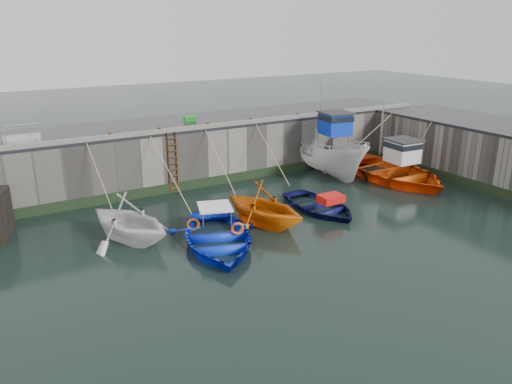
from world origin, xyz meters
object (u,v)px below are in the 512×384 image
bollard_b (160,130)px  bollard_e (298,115)px  boat_near_white (130,239)px  boat_near_blue (218,245)px  boat_near_navy (319,210)px  bollard_c (208,125)px  boat_near_blacktrim (263,224)px  bollard_d (251,120)px  fish_crate (190,119)px  boat_far_orange (393,171)px  boat_far_white (329,154)px  bollard_a (110,135)px  ladder (173,163)px

bollard_b → bollard_e: same height
bollard_e → boat_near_white: bearing=-156.9°
boat_near_blue → boat_near_navy: boat_near_blue is taller
bollard_b → bollard_c: (2.70, 0.00, 0.00)m
boat_near_blue → boat_near_blacktrim: size_ratio=1.32×
boat_near_blacktrim → bollard_d: bollard_d is taller
fish_crate → boat_near_navy: bearing=-61.1°
boat_near_navy → boat_far_orange: size_ratio=0.60×
boat_near_white → fish_crate: bearing=27.6°
bollard_b → boat_near_navy: bearing=-49.3°
bollard_c → bollard_b: bearing=180.0°
boat_near_white → boat_far_white: 13.54m
boat_near_white → bollard_a: (0.86, 5.07, 3.30)m
fish_crate → boat_near_blue: bearing=-97.4°
ladder → fish_crate: size_ratio=4.83×
bollard_a → bollard_c: 5.20m
boat_near_navy → fish_crate: (-2.82, 8.49, 3.30)m
boat_near_white → boat_near_navy: bearing=-31.0°
bollard_c → bollard_e: bearing=0.0°
bollard_d → bollard_e: 3.20m
boat_near_white → boat_near_blacktrim: boat_near_white is taller
boat_far_orange → bollard_c: boat_far_orange is taller
boat_near_blue → bollard_b: 8.12m
boat_near_white → boat_far_white: size_ratio=0.57×
bollard_e → bollard_b: bearing=180.0°
boat_near_white → boat_near_blue: size_ratio=0.77×
boat_near_blacktrim → bollard_d: 7.85m
boat_near_white → boat_far_white: boat_far_white is taller
ladder → boat_near_blue: ladder is taller
boat_near_white → bollard_d: (8.66, 5.07, 3.30)m
bollard_d → boat_near_navy: bearing=-89.0°
boat_near_blue → bollard_c: bearing=84.7°
boat_near_white → boat_near_blue: 3.68m
ladder → boat_near_blacktrim: bearing=-74.1°
bollard_a → boat_near_navy: bearing=-38.5°
fish_crate → bollard_b: 3.39m
fish_crate → bollard_e: fish_crate is taller
bollard_c → boat_near_blue: bearing=-113.4°
ladder → fish_crate: bearing=50.2°
ladder → bollard_c: bollard_c is taller
ladder → bollard_b: (-0.50, 0.34, 1.71)m
boat_far_white → boat_far_orange: size_ratio=0.99×
bollard_d → bollard_e: (3.20, 0.00, 0.00)m
bollard_c → bollard_e: size_ratio=1.00×
bollard_a → bollard_c: size_ratio=1.00×
bollard_b → bollard_c: 2.70m
boat_far_white → bollard_e: 2.90m
boat_near_blue → bollard_c: size_ratio=20.06×
boat_far_orange → bollard_d: (-6.70, 4.50, 2.81)m
bollard_a → boat_far_white: bearing=-7.4°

